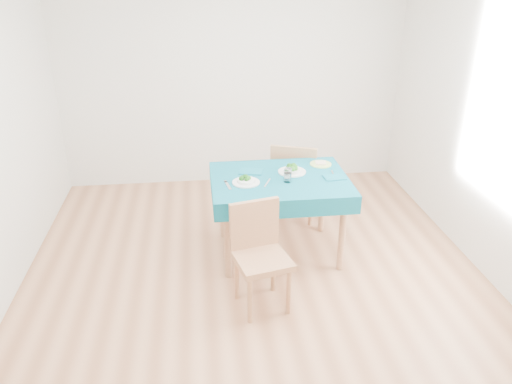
{
  "coord_description": "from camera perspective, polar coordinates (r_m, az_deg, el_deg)",
  "views": [
    {
      "loc": [
        -0.43,
        -3.54,
        2.51
      ],
      "look_at": [
        0.0,
        0.0,
        0.85
      ],
      "focal_mm": 35.0,
      "sensor_mm": 36.0,
      "label": 1
    }
  ],
  "objects": [
    {
      "name": "bread_slice",
      "position": [
        4.75,
        7.41,
        3.32
      ],
      "size": [
        0.11,
        0.11,
        0.01
      ],
      "primitive_type": "cube",
      "rotation": [
        0.0,
        0.0,
        -0.14
      ],
      "color": "beige",
      "rests_on": "side_plate"
    },
    {
      "name": "fork_far",
      "position": [
        4.6,
        3.72,
        2.56
      ],
      "size": [
        0.07,
        0.19,
        0.0
      ],
      "primitive_type": "cube",
      "rotation": [
        0.0,
        0.0,
        -0.24
      ],
      "color": "silver",
      "rests_on": "table"
    },
    {
      "name": "room_shell",
      "position": [
        3.75,
        0.0,
        6.91
      ],
      "size": [
        4.02,
        4.52,
        2.73
      ],
      "color": "#945E3D",
      "rests_on": "ground"
    },
    {
      "name": "knife_far",
      "position": [
        4.54,
        8.83,
        1.99
      ],
      "size": [
        0.04,
        0.2,
        0.0
      ],
      "primitive_type": "cube",
      "rotation": [
        0.0,
        0.0,
        -0.11
      ],
      "color": "silver",
      "rests_on": "table"
    },
    {
      "name": "napkin_near",
      "position": [
        4.54,
        -0.58,
        2.35
      ],
      "size": [
        0.24,
        0.19,
        0.01
      ],
      "primitive_type": "cube",
      "rotation": [
        0.0,
        0.0,
        -0.25
      ],
      "color": "#0C596C",
      "rests_on": "table"
    },
    {
      "name": "side_plate",
      "position": [
        4.75,
        7.4,
        3.18
      ],
      "size": [
        0.2,
        0.2,
        0.01
      ],
      "primitive_type": "cylinder",
      "color": "#B9E06D",
      "rests_on": "table"
    },
    {
      "name": "napkin_far",
      "position": [
        4.47,
        8.99,
        1.66
      ],
      "size": [
        0.2,
        0.14,
        0.01
      ],
      "primitive_type": "cube",
      "rotation": [
        0.0,
        0.0,
        0.07
      ],
      "color": "#0C596C",
      "rests_on": "table"
    },
    {
      "name": "tumbler_center",
      "position": [
        4.42,
        3.67,
        2.17
      ],
      "size": [
        0.07,
        0.07,
        0.09
      ],
      "primitive_type": "cylinder",
      "color": "white",
      "rests_on": "table"
    },
    {
      "name": "bowl_near",
      "position": [
        4.3,
        -1.15,
        1.47
      ],
      "size": [
        0.24,
        0.24,
        0.07
      ],
      "primitive_type": null,
      "color": "white",
      "rests_on": "table"
    },
    {
      "name": "chair_far",
      "position": [
        5.21,
        4.63,
        3.08
      ],
      "size": [
        0.61,
        0.63,
        1.15
      ],
      "primitive_type": "cube",
      "rotation": [
        0.0,
        0.0,
        2.79
      ],
      "color": "#9E6D4A",
      "rests_on": "ground"
    },
    {
      "name": "fork_near",
      "position": [
        4.28,
        -3.23,
        0.76
      ],
      "size": [
        0.06,
        0.18,
        0.0
      ],
      "primitive_type": "cube",
      "rotation": [
        0.0,
        0.0,
        0.17
      ],
      "color": "silver",
      "rests_on": "table"
    },
    {
      "name": "knife_near",
      "position": [
        4.32,
        1.29,
        1.05
      ],
      "size": [
        0.09,
        0.18,
        0.0
      ],
      "primitive_type": "cube",
      "rotation": [
        0.0,
        0.0,
        -0.4
      ],
      "color": "silver",
      "rests_on": "table"
    },
    {
      "name": "tumbler_side",
      "position": [
        4.33,
        3.61,
        1.67
      ],
      "size": [
        0.07,
        0.07,
        0.08
      ],
      "primitive_type": "cylinder",
      "color": "white",
      "rests_on": "table"
    },
    {
      "name": "bowl_far",
      "position": [
        4.54,
        4.15,
        2.71
      ],
      "size": [
        0.25,
        0.25,
        0.08
      ],
      "primitive_type": null,
      "color": "white",
      "rests_on": "table"
    },
    {
      "name": "table",
      "position": [
        4.59,
        2.63,
        -2.75
      ],
      "size": [
        1.2,
        0.92,
        0.76
      ],
      "primitive_type": "cube",
      "color": "#094F62",
      "rests_on": "ground"
    },
    {
      "name": "chair_near",
      "position": [
        3.81,
        0.73,
        -6.9
      ],
      "size": [
        0.49,
        0.51,
        0.99
      ],
      "primitive_type": "cube",
      "rotation": [
        0.0,
        0.0,
        0.23
      ],
      "color": "#9E6D4A",
      "rests_on": "ground"
    }
  ]
}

